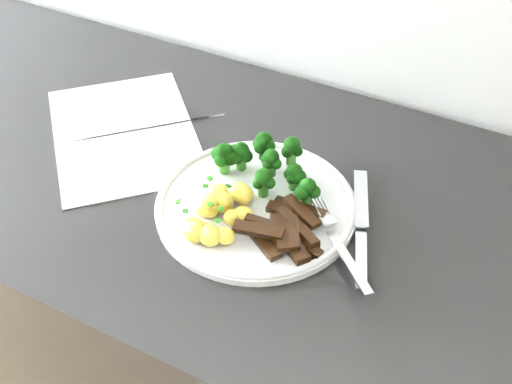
% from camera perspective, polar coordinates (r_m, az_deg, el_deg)
% --- Properties ---
extents(counter, '(2.28, 0.57, 0.86)m').
position_cam_1_polar(counter, '(1.19, 0.84, -15.95)').
color(counter, black).
rests_on(counter, ground).
extents(recipe_paper, '(0.35, 0.35, 0.00)m').
position_cam_1_polar(recipe_paper, '(0.99, -11.68, 5.22)').
color(recipe_paper, silver).
rests_on(recipe_paper, counter).
extents(plate, '(0.27, 0.27, 0.02)m').
position_cam_1_polar(plate, '(0.84, -0.00, -1.14)').
color(plate, white).
rests_on(plate, counter).
extents(broccoli, '(0.17, 0.10, 0.05)m').
position_cam_1_polar(broccoli, '(0.85, 0.75, 2.78)').
color(broccoli, '#2A621A').
rests_on(broccoli, plate).
extents(potatoes, '(0.09, 0.12, 0.04)m').
position_cam_1_polar(potatoes, '(0.81, -3.43, -1.69)').
color(potatoes, '#FFDB57').
rests_on(potatoes, plate).
extents(beef_strips, '(0.11, 0.10, 0.03)m').
position_cam_1_polar(beef_strips, '(0.79, 2.83, -3.35)').
color(beef_strips, black).
rests_on(beef_strips, plate).
extents(fork, '(0.13, 0.13, 0.02)m').
position_cam_1_polar(fork, '(0.78, 7.60, -4.83)').
color(fork, silver).
rests_on(fork, plate).
extents(knife, '(0.09, 0.20, 0.02)m').
position_cam_1_polar(knife, '(0.80, 9.36, -4.25)').
color(knife, silver).
rests_on(knife, plate).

